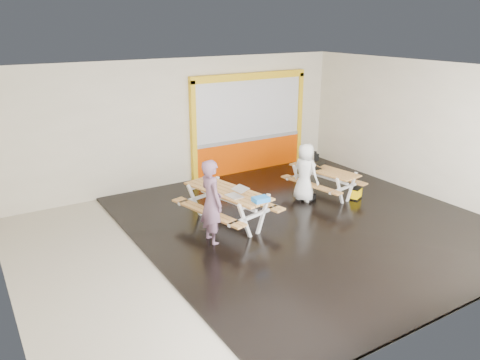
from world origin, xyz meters
TOP-DOWN VIEW (x-y plane):
  - room at (0.00, 0.00)m, footprint 10.02×8.02m
  - deck at (1.25, 0.00)m, footprint 7.50×7.98m
  - kiosk at (2.20, 3.93)m, footprint 3.88×0.16m
  - picnic_table_left at (-0.40, 0.79)m, footprint 1.92×2.45m
  - picnic_table_right at (2.70, 1.08)m, footprint 1.57×2.07m
  - person_left at (-1.10, 0.23)m, footprint 0.45×0.68m
  - person_right at (2.03, 1.05)m, footprint 0.64×0.82m
  - laptop_left at (-0.41, 0.38)m, footprint 0.45×0.42m
  - laptop_right at (2.61, 1.27)m, footprint 0.37×0.33m
  - blue_pouch at (-0.15, -0.17)m, footprint 0.35×0.25m
  - toolbox at (2.78, 1.94)m, footprint 0.39×0.26m
  - backpack at (3.17, 2.08)m, footprint 0.31×0.23m
  - dark_case at (2.16, 1.01)m, footprint 0.41×0.36m
  - fluke_bag at (3.23, 0.42)m, footprint 0.41×0.35m

SIDE VIEW (x-z plane):
  - deck at x=1.25m, z-range 0.00..0.05m
  - dark_case at x=2.16m, z-range 0.05..0.18m
  - fluke_bag at x=3.23m, z-range 0.04..0.35m
  - picnic_table_right at x=2.70m, z-range 0.20..0.96m
  - picnic_table_left at x=-0.40m, z-range 0.23..1.10m
  - backpack at x=3.17m, z-range 0.46..0.92m
  - person_right at x=2.03m, z-range 0.05..1.54m
  - laptop_right at x=2.61m, z-range 0.73..0.88m
  - toolbox at x=2.78m, z-range 0.74..0.94m
  - person_left at x=-1.10m, z-range 0.00..1.82m
  - blue_pouch at x=-0.15m, z-range 0.87..0.96m
  - laptop_left at x=-0.41m, z-range 0.83..1.01m
  - kiosk at x=2.20m, z-range -0.06..2.94m
  - room at x=0.00m, z-range -0.01..3.51m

